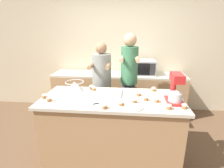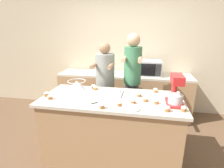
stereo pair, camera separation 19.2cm
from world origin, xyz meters
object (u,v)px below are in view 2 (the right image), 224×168
object	(u,v)px
small_plate	(131,108)
cupcake_7	(184,109)
microwave_oven	(149,68)
cupcake_9	(119,103)
cupcake_1	(156,90)
cupcake_11	(133,101)
baking_tray	(110,93)
cupcake_6	(167,109)
cupcake_3	(139,94)
cupcake_8	(93,86)
cupcake_0	(50,97)
cupcake_4	(95,88)
person_left	(105,87)
cupcake_2	(102,106)
cupcake_5	(46,94)
cupcake_12	(145,99)
stand_mixer	(176,92)
mixing_bowl	(77,85)
knife	(99,102)
person_right	(132,82)

from	to	relation	value
small_plate	cupcake_7	size ratio (longest dim) A/B	3.36
microwave_oven	cupcake_9	size ratio (longest dim) A/B	7.56
cupcake_9	small_plate	bearing A→B (deg)	-20.94
cupcake_1	cupcake_11	bearing A→B (deg)	-122.28
cupcake_7	baking_tray	bearing A→B (deg)	157.13
cupcake_9	cupcake_6	bearing A→B (deg)	-5.00
cupcake_3	cupcake_8	world-z (taller)	same
cupcake_0	cupcake_4	bearing A→B (deg)	43.80
person_left	cupcake_2	size ratio (longest dim) A/B	25.27
cupcake_0	cupcake_11	distance (m)	1.09
cupcake_3	cupcake_5	world-z (taller)	same
cupcake_4	cupcake_11	distance (m)	0.73
microwave_oven	cupcake_3	world-z (taller)	microwave_oven
cupcake_6	cupcake_12	size ratio (longest dim) A/B	1.00
microwave_oven	cupcake_6	bearing A→B (deg)	-84.03
microwave_oven	cupcake_1	xyz separation A→B (m)	(0.08, -1.11, -0.09)
small_plate	cupcake_9	size ratio (longest dim) A/B	3.36
stand_mixer	cupcake_3	size ratio (longest dim) A/B	5.87
mixing_bowl	cupcake_11	world-z (taller)	mixing_bowl
cupcake_2	cupcake_9	size ratio (longest dim) A/B	1.00
cupcake_8	cupcake_9	xyz separation A→B (m)	(0.49, -0.57, 0.00)
cupcake_1	cupcake_6	bearing A→B (deg)	-80.85
knife	cupcake_3	xyz separation A→B (m)	(0.49, 0.30, 0.03)
baking_tray	cupcake_7	world-z (taller)	cupcake_7
person_left	person_right	xyz separation A→B (m)	(0.47, -0.00, 0.10)
cupcake_11	cupcake_2	bearing A→B (deg)	-149.56
mixing_bowl	cupcake_11	xyz separation A→B (m)	(0.89, -0.38, -0.04)
person_right	cupcake_3	world-z (taller)	person_right
cupcake_0	cupcake_7	size ratio (longest dim) A/B	1.00
cupcake_12	cupcake_8	bearing A→B (deg)	154.85
cupcake_1	cupcake_9	bearing A→B (deg)	-128.81
cupcake_2	cupcake_6	distance (m)	0.75
baking_tray	microwave_oven	distance (m)	1.42
cupcake_6	cupcake_12	world-z (taller)	same
microwave_oven	cupcake_0	bearing A→B (deg)	-128.52
mixing_bowl	cupcake_8	world-z (taller)	mixing_bowl
small_plate	cupcake_2	world-z (taller)	cupcake_2
person_right	cupcake_0	bearing A→B (deg)	-138.23
cupcake_11	cupcake_4	bearing A→B (deg)	145.66
cupcake_1	cupcake_4	bearing A→B (deg)	-176.30
cupcake_3	cupcake_4	bearing A→B (deg)	166.56
cupcake_4	cupcake_2	bearing A→B (deg)	-67.70
mixing_bowl	small_plate	size ratio (longest dim) A/B	1.28
cupcake_0	cupcake_9	xyz separation A→B (m)	(0.93, -0.04, 0.00)
cupcake_0	cupcake_3	world-z (taller)	same
microwave_oven	cupcake_0	distance (m)	2.10
small_plate	cupcake_11	distance (m)	0.16
person_right	cupcake_7	bearing A→B (deg)	-55.67
cupcake_9	cupcake_12	size ratio (longest dim) A/B	1.00
small_plate	knife	world-z (taller)	small_plate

